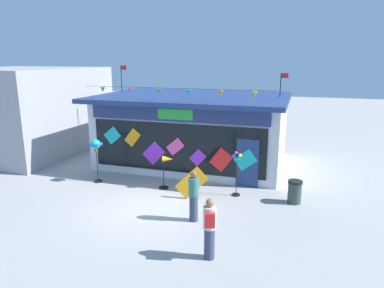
# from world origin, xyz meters

# --- Properties ---
(ground_plane) EXTENTS (80.00, 80.00, 0.00)m
(ground_plane) POSITION_xyz_m (0.00, 0.00, 0.00)
(ground_plane) COLOR #9E9B99
(kite_shop_building) EXTENTS (8.97, 6.46, 4.80)m
(kite_shop_building) POSITION_xyz_m (-0.11, 5.87, 1.73)
(kite_shop_building) COLOR silver
(kite_shop_building) RESTS_ON ground_plane
(wind_spinner_far_left) EXTENTS (0.41, 0.41, 1.85)m
(wind_spinner_far_left) POSITION_xyz_m (-3.18, 1.72, 1.52)
(wind_spinner_far_left) COLOR black
(wind_spinner_far_left) RESTS_ON ground_plane
(wind_spinner_left) EXTENTS (0.62, 0.39, 1.38)m
(wind_spinner_left) POSITION_xyz_m (-0.07, 1.84, 0.91)
(wind_spinner_left) COLOR black
(wind_spinner_left) RESTS_ON ground_plane
(wind_spinner_center_left) EXTENTS (0.34, 0.30, 1.77)m
(wind_spinner_center_left) POSITION_xyz_m (2.73, 1.96, 1.12)
(wind_spinner_center_left) COLOR black
(wind_spinner_center_left) RESTS_ON ground_plane
(person_near_camera) EXTENTS (0.34, 0.34, 1.68)m
(person_near_camera) POSITION_xyz_m (1.81, -0.55, 0.86)
(person_near_camera) COLOR #333D56
(person_near_camera) RESTS_ON ground_plane
(person_mid_plaza) EXTENTS (0.37, 0.47, 1.68)m
(person_mid_plaza) POSITION_xyz_m (2.86, -2.54, 0.89)
(person_mid_plaza) COLOR #333D56
(person_mid_plaza) RESTS_ON ground_plane
(trash_bin) EXTENTS (0.52, 0.52, 0.85)m
(trash_bin) POSITION_xyz_m (4.88, 1.93, 0.43)
(trash_bin) COLOR #2D4238
(trash_bin) RESTS_ON ground_plane
(display_kite_on_ground) EXTENTS (1.25, 0.26, 1.25)m
(display_kite_on_ground) POSITION_xyz_m (1.19, 1.19, 0.63)
(display_kite_on_ground) COLOR orange
(display_kite_on_ground) RESTS_ON ground_plane
(neighbour_building) EXTENTS (7.33, 7.78, 4.63)m
(neighbour_building) POSITION_xyz_m (-10.33, 5.36, 2.31)
(neighbour_building) COLOR #99999E
(neighbour_building) RESTS_ON ground_plane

